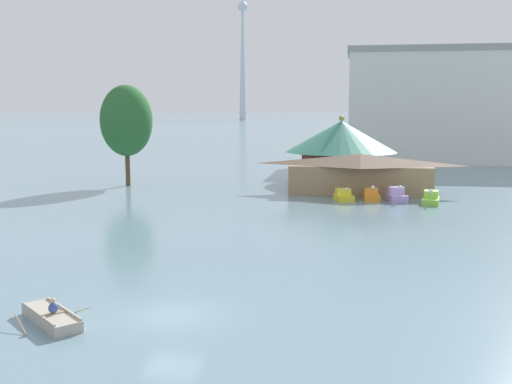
{
  "coord_description": "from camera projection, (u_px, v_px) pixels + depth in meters",
  "views": [
    {
      "loc": [
        8.01,
        -25.34,
        9.43
      ],
      "look_at": [
        0.75,
        19.25,
        3.01
      ],
      "focal_mm": 42.18,
      "sensor_mm": 36.0,
      "label": 1
    }
  ],
  "objects": [
    {
      "name": "ground_plane",
      "position": [
        172.0,
        316.0,
        27.36
      ],
      "size": [
        2000.0,
        2000.0,
        0.0
      ],
      "primitive_type": "plane",
      "color": "slate"
    },
    {
      "name": "rowboat_with_rower",
      "position": [
        51.0,
        317.0,
        26.38
      ],
      "size": [
        3.82,
        3.56,
        1.24
      ],
      "rotation": [
        0.0,
        0.0,
        2.42
      ],
      "color": "#ADA393",
      "rests_on": "ground"
    },
    {
      "name": "pedal_boat_yellow",
      "position": [
        344.0,
        196.0,
        60.88
      ],
      "size": [
        2.27,
        2.9,
        1.46
      ],
      "rotation": [
        0.0,
        0.0,
        -1.29
      ],
      "color": "yellow",
      "rests_on": "ground"
    },
    {
      "name": "pedal_boat_orange",
      "position": [
        371.0,
        195.0,
        61.18
      ],
      "size": [
        1.76,
        3.04,
        1.62
      ],
      "rotation": [
        0.0,
        0.0,
        -1.5
      ],
      "color": "orange",
      "rests_on": "ground"
    },
    {
      "name": "pedal_boat_lavender",
      "position": [
        397.0,
        196.0,
        60.14
      ],
      "size": [
        2.13,
        2.76,
        1.77
      ],
      "rotation": [
        0.0,
        0.0,
        -1.36
      ],
      "color": "#B299D8",
      "rests_on": "ground"
    },
    {
      "name": "pedal_boat_lime",
      "position": [
        431.0,
        199.0,
        58.65
      ],
      "size": [
        2.02,
        3.16,
        1.62
      ],
      "rotation": [
        0.0,
        0.0,
        -1.74
      ],
      "color": "#8CCC3F",
      "rests_on": "ground"
    },
    {
      "name": "boathouse",
      "position": [
        360.0,
        173.0,
        65.82
      ],
      "size": [
        16.41,
        6.6,
        4.32
      ],
      "color": "#9E7F5B",
      "rests_on": "ground"
    },
    {
      "name": "green_roof_pavilion",
      "position": [
        341.0,
        147.0,
        74.96
      ],
      "size": [
        13.8,
        13.8,
        8.37
      ],
      "color": "brown",
      "rests_on": "ground"
    },
    {
      "name": "shoreline_tree_tall_left",
      "position": [
        126.0,
        121.0,
        71.29
      ],
      "size": [
        6.18,
        6.18,
        12.0
      ],
      "color": "brown",
      "rests_on": "ground"
    },
    {
      "name": "background_building_block",
      "position": [
        463.0,
        105.0,
        103.0
      ],
      "size": [
        39.28,
        15.4,
        19.27
      ],
      "color": "silver",
      "rests_on": "ground"
    },
    {
      "name": "distant_broadcast_tower",
      "position": [
        243.0,
        34.0,
        413.98
      ],
      "size": [
        6.78,
        6.78,
        144.7
      ],
      "color": "silver",
      "rests_on": "ground"
    }
  ]
}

